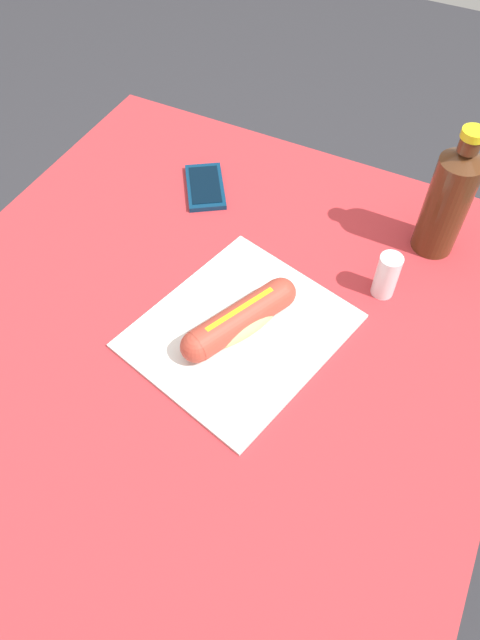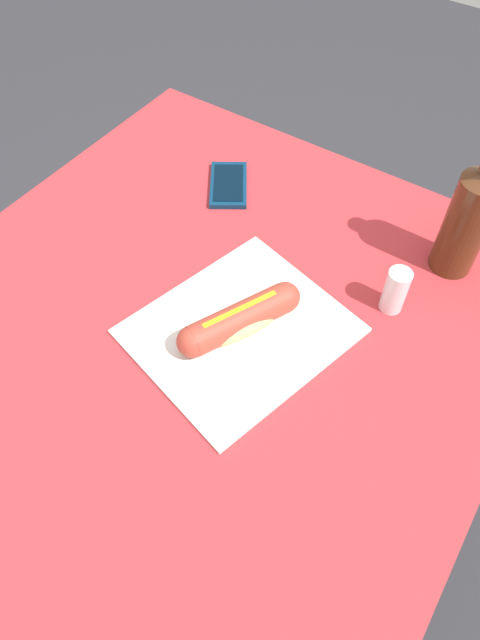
{
  "view_description": "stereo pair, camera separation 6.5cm",
  "coord_description": "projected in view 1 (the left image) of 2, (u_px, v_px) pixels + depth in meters",
  "views": [
    {
      "loc": [
        0.42,
        0.28,
        1.43
      ],
      "look_at": [
        -0.03,
        0.06,
        0.77
      ],
      "focal_mm": 31.52,
      "sensor_mm": 36.0,
      "label": 1
    },
    {
      "loc": [
        0.38,
        0.33,
        1.43
      ],
      "look_at": [
        -0.03,
        0.06,
        0.77
      ],
      "focal_mm": 31.52,
      "sensor_mm": 36.0,
      "label": 2
    }
  ],
  "objects": [
    {
      "name": "salt_shaker",
      "position": [
        387.0,
        276.0,
        0.87
      ],
      "size": [
        0.04,
        0.04,
        0.08
      ],
      "primitive_type": "cylinder",
      "color": "silver",
      "rests_on": "dining_table"
    },
    {
      "name": "paper_wrapper",
      "position": [
        240.0,
        331.0,
        0.85
      ],
      "size": [
        0.36,
        0.33,
        0.01
      ],
      "primitive_type": "cube",
      "rotation": [
        0.0,
        0.0,
        -0.25
      ],
      "color": "silver",
      "rests_on": "dining_table"
    },
    {
      "name": "cell_phone",
      "position": [
        205.0,
        187.0,
        1.05
      ],
      "size": [
        0.14,
        0.12,
        0.01
      ],
      "color": "#0A2D4C",
      "rests_on": "dining_table"
    },
    {
      "name": "ground_plane",
      "position": [
        216.0,
        498.0,
        1.45
      ],
      "size": [
        6.0,
        6.0,
        0.0
      ],
      "primitive_type": "plane",
      "color": "#2D2D33",
      "rests_on": "ground"
    },
    {
      "name": "soda_bottle",
      "position": [
        448.0,
        200.0,
        0.88
      ],
      "size": [
        0.07,
        0.07,
        0.23
      ],
      "color": "#4C2814",
      "rests_on": "dining_table"
    },
    {
      "name": "dining_table",
      "position": [
        204.0,
        379.0,
        0.97
      ],
      "size": [
        0.99,
        0.9,
        0.74
      ],
      "color": "brown",
      "rests_on": "ground"
    },
    {
      "name": "hot_dog",
      "position": [
        240.0,
        320.0,
        0.83
      ],
      "size": [
        0.19,
        0.12,
        0.05
      ],
      "color": "#E5BC75",
      "rests_on": "paper_wrapper"
    }
  ]
}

